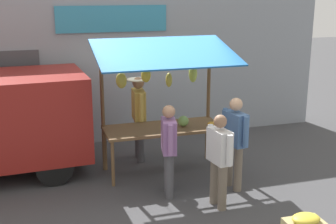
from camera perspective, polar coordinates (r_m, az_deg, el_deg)
The scene contains 7 objects.
ground_plane at distance 8.85m, azimuth -0.58°, elevation -7.34°, with size 40.00×40.00×0.00m, color #424244.
street_backdrop at distance 10.42m, azimuth -4.44°, elevation 5.81°, with size 9.00×0.30×3.40m.
market_stall at distance 8.41m, azimuth -0.56°, elevation 2.52°, with size 2.50×1.46×2.50m.
vendor_with_sunhat at distance 9.14m, azimuth -3.66°, elevation 0.11°, with size 0.44×0.72×1.71m.
shopper_in_grey_tee at distance 7.22m, azimuth 6.39°, elevation -5.38°, with size 0.28×0.66×1.52m.
shopper_in_striped_shirt at distance 7.89m, azimuth 8.31°, elevation -3.10°, with size 0.30×0.69×1.62m.
shopper_with_shopping_bag at distance 7.57m, azimuth 0.10°, elevation -4.07°, with size 0.31×0.67×1.57m.
Camera 1 is at (2.33, 7.83, 3.40)m, focal length 48.98 mm.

